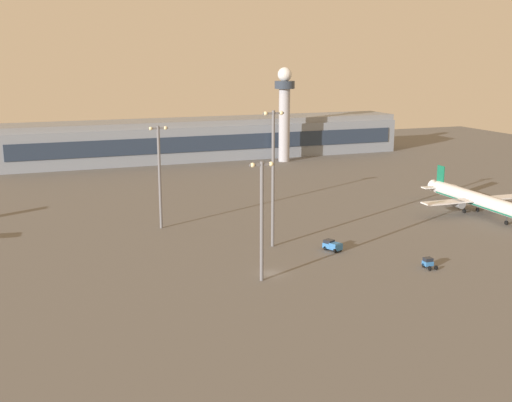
# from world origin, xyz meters

# --- Properties ---
(ground_plane) EXTENTS (416.00, 416.00, 0.00)m
(ground_plane) POSITION_xyz_m (0.00, 0.00, 0.00)
(ground_plane) COLOR #605E5B
(terminal_building) EXTENTS (165.24, 22.40, 16.40)m
(terminal_building) POSITION_xyz_m (29.87, 143.39, 8.09)
(terminal_building) COLOR gray
(terminal_building) RESTS_ON ground
(control_tower) EXTENTS (8.00, 8.00, 37.31)m
(control_tower) POSITION_xyz_m (55.94, 124.61, 21.59)
(control_tower) COLOR #A8A8B2
(control_tower) RESTS_ON ground
(airplane_far_stand) EXTENTS (31.84, 40.95, 10.52)m
(airplane_far_stand) POSITION_xyz_m (69.58, 25.12, 3.98)
(airplane_far_stand) COLOR white
(airplane_far_stand) RESTS_ON ground
(maintenance_van) EXTENTS (3.51, 4.58, 2.25)m
(maintenance_van) POSITION_xyz_m (18.16, 9.27, 1.18)
(maintenance_van) COLOR #3372BF
(maintenance_van) RESTS_ON ground
(pushback_tug) EXTENTS (1.91, 3.14, 2.05)m
(pushback_tug) POSITION_xyz_m (30.84, -7.94, 1.07)
(pushback_tug) COLOR #3372BF
(pushback_tug) RESTS_ON ground
(apron_light_west) EXTENTS (4.80, 0.90, 25.28)m
(apron_light_west) POSITION_xyz_m (-12.76, 40.93, 14.47)
(apron_light_west) COLOR slate
(apron_light_west) RESTS_ON ground
(apron_light_east) EXTENTS (4.80, 0.90, 30.21)m
(apron_light_east) POSITION_xyz_m (7.20, 16.90, 17.00)
(apron_light_east) COLOR slate
(apron_light_east) RESTS_ON ground
(apron_light_central) EXTENTS (4.80, 0.90, 22.86)m
(apron_light_central) POSITION_xyz_m (-3.17, -3.07, 13.23)
(apron_light_central) COLOR slate
(apron_light_central) RESTS_ON ground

